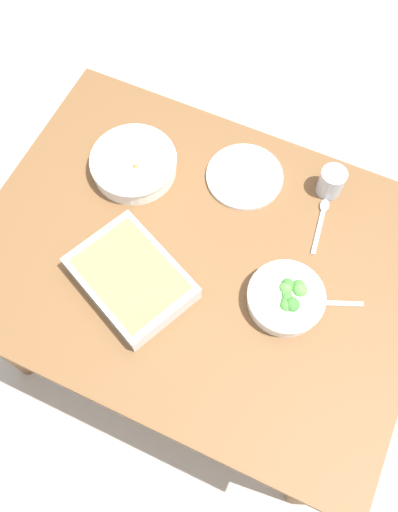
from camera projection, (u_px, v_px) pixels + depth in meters
ground_plane at (199, 334)px, 2.12m from camera, size 6.00×6.00×0.00m
dining_table at (199, 269)px, 1.52m from camera, size 1.20×0.90×0.74m
stew_bowl at (134, 163)px, 1.53m from camera, size 0.25×0.25×0.06m
broccoli_bowl at (286, 298)px, 1.36m from camera, size 0.20×0.20×0.07m
baking_dish at (131, 278)px, 1.38m from camera, size 0.36×0.32×0.06m
drink_cup at (331, 183)px, 1.49m from camera, size 0.07×0.07×0.08m
side_plate at (245, 177)px, 1.54m from camera, size 0.22×0.22×0.01m
spoon_by_stew at (125, 179)px, 1.54m from camera, size 0.05×0.18×0.01m
spoon_by_broccoli at (319, 303)px, 1.38m from camera, size 0.17×0.08×0.01m
spoon_spare at (321, 218)px, 1.48m from camera, size 0.04×0.18×0.01m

